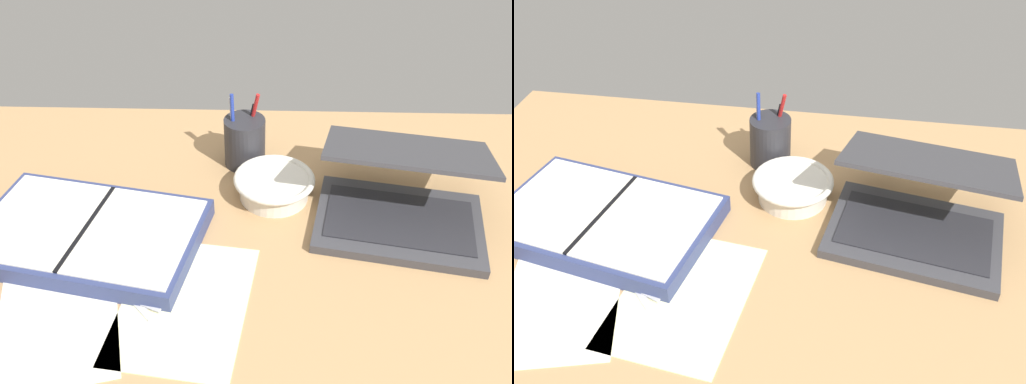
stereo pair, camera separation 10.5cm
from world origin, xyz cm
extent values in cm
cube|color=tan|center=(0.00, 0.00, 1.00)|extent=(140.00, 100.00, 2.00)
cube|color=#38383D|center=(27.90, 6.75, 2.90)|extent=(34.38, 26.97, 1.80)
cube|color=#232328|center=(27.90, 6.75, 3.92)|extent=(29.62, 20.32, 0.24)
cube|color=#38383D|center=(29.32, 14.43, 14.22)|extent=(34.26, 26.34, 6.86)
cube|color=silver|center=(29.23, 13.98, 14.09)|extent=(31.42, 23.71, 5.79)
cylinder|color=silver|center=(4.23, 15.23, 4.19)|extent=(13.85, 13.85, 4.38)
torus|color=silver|center=(4.23, 15.23, 6.38)|extent=(16.30, 16.30, 1.30)
cylinder|color=#28282D|center=(-2.17, 26.99, 7.43)|extent=(8.79, 8.79, 10.86)
cylinder|color=black|center=(-1.40, 29.28, 9.28)|extent=(3.14, 1.60, 12.52)
cylinder|color=#233899|center=(-4.52, 26.44, 10.83)|extent=(1.25, 2.70, 15.65)
cylinder|color=#B21E1E|center=(-0.87, 29.03, 10.72)|extent=(3.82, 2.74, 15.28)
cylinder|color=#B7B7BC|center=(-4.51, 26.38, 10.28)|extent=(1.92, 5.11, 14.16)
cube|color=navy|center=(-29.62, 0.73, 3.72)|extent=(44.56, 32.93, 3.44)
cube|color=silver|center=(-39.25, 2.58, 5.59)|extent=(22.94, 26.71, 0.30)
cube|color=silver|center=(-19.99, -1.12, 5.59)|extent=(22.94, 26.71, 0.30)
cube|color=black|center=(-29.62, 0.73, 5.74)|extent=(5.23, 23.32, 0.30)
cube|color=#B7B7BC|center=(-18.53, -13.58, 2.60)|extent=(9.92, 5.10, 0.30)
cube|color=#B7B7BC|center=(-18.53, -13.58, 2.30)|extent=(7.89, 8.32, 0.30)
torus|color=#232328|center=(-24.43, -11.08, 2.30)|extent=(3.90, 3.90, 0.70)
torus|color=#232328|center=(-22.91, -8.90, 2.30)|extent=(3.90, 3.90, 0.70)
cube|color=#F4EFB2|center=(-10.22, -13.61, 2.08)|extent=(23.86, 30.76, 0.16)
cube|color=silver|center=(-29.87, -18.18, 2.08)|extent=(24.60, 29.23, 0.16)
camera|label=1|loc=(3.42, -75.71, 73.92)|focal=40.00mm
camera|label=2|loc=(13.92, -74.72, 73.92)|focal=40.00mm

